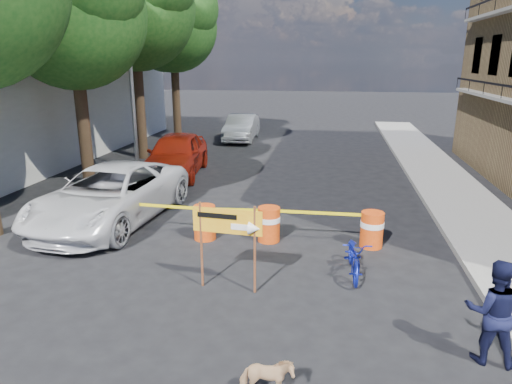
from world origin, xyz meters
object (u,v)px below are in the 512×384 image
(barrel_far_left, at_px, (118,215))
(sedan_silver, at_px, (242,128))
(dog, at_px, (267,379))
(barrel_far_right, at_px, (372,229))
(detour_sign, at_px, (236,229))
(suv_white, at_px, (110,195))
(barrel_mid_left, at_px, (205,222))
(barrel_mid_right, at_px, (269,223))
(sedan_red, at_px, (176,154))
(pedestrian, at_px, (493,312))
(bicycle, at_px, (355,238))

(barrel_far_left, height_order, sedan_silver, sedan_silver)
(dog, bearing_deg, barrel_far_right, -28.31)
(detour_sign, bearing_deg, suv_white, 147.01)
(dog, relative_size, suv_white, 0.13)
(barrel_far_left, xyz_separation_m, barrel_mid_left, (2.45, -0.10, 0.00))
(barrel_far_left, distance_m, barrel_mid_right, 4.11)
(dog, distance_m, sedan_red, 13.10)
(detour_sign, relative_size, dog, 2.45)
(barrel_far_left, distance_m, sedan_silver, 14.81)
(dog, bearing_deg, barrel_far_left, 30.34)
(pedestrian, bearing_deg, barrel_mid_right, -38.08)
(barrel_mid_right, bearing_deg, barrel_far_left, -179.42)
(barrel_mid_left, xyz_separation_m, bicycle, (3.73, -1.47, 0.37))
(barrel_mid_left, xyz_separation_m, sedan_red, (-2.97, 6.43, 0.37))
(barrel_far_left, xyz_separation_m, barrel_mid_right, (4.11, 0.04, 0.00))
(barrel_mid_right, xyz_separation_m, pedestrian, (4.01, -4.24, 0.37))
(barrel_mid_right, xyz_separation_m, detour_sign, (-0.28, -2.71, 0.86))
(pedestrian, distance_m, sedan_red, 13.62)
(detour_sign, bearing_deg, barrel_mid_left, 123.15)
(barrel_far_left, bearing_deg, bicycle, -14.22)
(barrel_far_left, bearing_deg, detour_sign, -34.85)
(detour_sign, bearing_deg, barrel_mid_right, 89.03)
(barrel_mid_left, xyz_separation_m, suv_white, (-3.00, 0.83, 0.33))
(barrel_mid_left, height_order, detour_sign, detour_sign)
(barrel_mid_right, bearing_deg, sedan_silver, 103.86)
(bicycle, xyz_separation_m, dog, (-1.32, -4.03, -0.53))
(barrel_mid_left, xyz_separation_m, detour_sign, (1.38, -2.56, 0.86))
(barrel_mid_right, distance_m, sedan_silver, 15.21)
(barrel_mid_left, relative_size, barrel_mid_right, 1.00)
(pedestrian, xyz_separation_m, suv_white, (-8.67, 4.93, -0.04))
(barrel_far_left, bearing_deg, suv_white, 126.76)
(barrel_mid_right, bearing_deg, bicycle, -37.74)
(barrel_far_right, height_order, sedan_silver, sedan_silver)
(barrel_far_left, bearing_deg, barrel_far_right, 0.72)
(barrel_far_right, distance_m, sedan_silver, 15.98)
(barrel_far_right, bearing_deg, barrel_mid_right, -179.06)
(barrel_far_left, distance_m, detour_sign, 4.74)
(barrel_mid_left, distance_m, suv_white, 3.13)
(detour_sign, relative_size, suv_white, 0.32)
(detour_sign, distance_m, pedestrian, 4.58)
(detour_sign, relative_size, sedan_red, 0.37)
(barrel_far_left, relative_size, sedan_red, 0.18)
(barrel_far_right, height_order, pedestrian, pedestrian)
(barrel_mid_right, bearing_deg, sedan_red, 126.34)
(barrel_far_right, distance_m, sedan_red, 9.54)
(pedestrian, xyz_separation_m, sedan_silver, (-7.66, 19.01, -0.12))
(suv_white, bearing_deg, sedan_silver, 91.00)
(barrel_far_right, height_order, bicycle, bicycle)
(detour_sign, xyz_separation_m, sedan_red, (-4.35, 9.00, -0.48))
(sedan_red, bearing_deg, barrel_far_left, -91.64)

